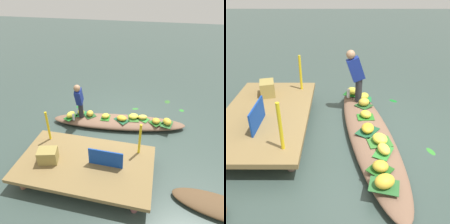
{
  "view_description": "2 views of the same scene",
  "coord_description": "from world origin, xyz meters",
  "views": [
    {
      "loc": [
        -1.02,
        5.42,
        4.05
      ],
      "look_at": [
        0.17,
        0.14,
        0.57
      ],
      "focal_mm": 33.25,
      "sensor_mm": 36.0,
      "label": 1
    },
    {
      "loc": [
        -4.11,
        0.62,
        2.96
      ],
      "look_at": [
        0.09,
        0.63,
        0.56
      ],
      "focal_mm": 39.7,
      "sensor_mm": 36.0,
      "label": 2
    }
  ],
  "objects": [
    {
      "name": "canal_water",
      "position": [
        0.0,
        0.0,
        0.0
      ],
      "size": [
        40.0,
        40.0,
        0.0
      ],
      "primitive_type": "plane",
      "color": "#364742",
      "rests_on": "ground"
    },
    {
      "name": "dock_platform",
      "position": [
        0.37,
        2.14,
        0.33
      ],
      "size": [
        3.2,
        1.8,
        0.39
      ],
      "color": "olive",
      "rests_on": "ground"
    },
    {
      "name": "vendor_boat",
      "position": [
        0.0,
        0.0,
        0.13
      ],
      "size": [
        4.34,
        1.34,
        0.25
      ],
      "primitive_type": "ellipsoid",
      "rotation": [
        0.0,
        0.0,
        0.12
      ],
      "color": "brown",
      "rests_on": "ground"
    },
    {
      "name": "moored_boat",
      "position": [
        -2.64,
        2.45,
        0.09
      ],
      "size": [
        2.04,
        0.93,
        0.18
      ],
      "primitive_type": "ellipsoid",
      "rotation": [
        0.0,
        0.0,
        -0.16
      ],
      "color": "brown",
      "rests_on": "ground"
    },
    {
      "name": "leaf_mat_0",
      "position": [
        -1.2,
        -0.04,
        0.26
      ],
      "size": [
        0.47,
        0.47,
        0.01
      ],
      "primitive_type": "cube",
      "rotation": [
        0.0,
        0.0,
        2.39
      ],
      "color": "#225D1D",
      "rests_on": "vendor_boat"
    },
    {
      "name": "banana_bunch_0",
      "position": [
        -1.2,
        -0.04,
        0.33
      ],
      "size": [
        0.27,
        0.28,
        0.15
      ],
      "primitive_type": "ellipsoid",
      "rotation": [
        0.0,
        0.0,
        3.25
      ],
      "color": "gold",
      "rests_on": "vendor_boat"
    },
    {
      "name": "leaf_mat_1",
      "position": [
        1.26,
        0.01,
        0.26
      ],
      "size": [
        0.31,
        0.4,
        0.01
      ],
      "primitive_type": "cube",
      "rotation": [
        0.0,
        0.0,
        1.47
      ],
      "color": "#1C7537",
      "rests_on": "vendor_boat"
    },
    {
      "name": "banana_bunch_1",
      "position": [
        1.26,
        0.01,
        0.34
      ],
      "size": [
        0.34,
        0.34,
        0.16
      ],
      "primitive_type": "ellipsoid",
      "rotation": [
        0.0,
        0.0,
        5.53
      ],
      "color": "yellow",
      "rests_on": "vendor_boat"
    },
    {
      "name": "leaf_mat_2",
      "position": [
        -0.77,
        -0.16,
        0.26
      ],
      "size": [
        0.48,
        0.42,
        0.01
      ],
      "primitive_type": "cube",
      "rotation": [
        0.0,
        0.0,
        2.65
      ],
      "color": "#308332",
      "rests_on": "vendor_boat"
    },
    {
      "name": "banana_bunch_2",
      "position": [
        -0.77,
        -0.16,
        0.33
      ],
      "size": [
        0.33,
        0.26,
        0.14
      ],
      "primitive_type": "ellipsoid",
      "rotation": [
        0.0,
        0.0,
        0.26
      ],
      "color": "#F3D14A",
      "rests_on": "vendor_boat"
    },
    {
      "name": "leaf_mat_3",
      "position": [
        -0.12,
        0.05,
        0.26
      ],
      "size": [
        0.54,
        0.51,
        0.01
      ],
      "primitive_type": "cube",
      "rotation": [
        0.0,
        0.0,
        2.51
      ],
      "color": "#1B5130",
      "rests_on": "vendor_boat"
    },
    {
      "name": "banana_bunch_3",
      "position": [
        -0.12,
        0.05,
        0.33
      ],
      "size": [
        0.36,
        0.29,
        0.15
      ],
      "primitive_type": "ellipsoid",
      "rotation": [
        0.0,
        0.0,
        6.1
      ],
      "color": "gold",
      "rests_on": "vendor_boat"
    },
    {
      "name": "leaf_mat_4",
      "position": [
        0.41,
        0.04,
        0.26
      ],
      "size": [
        0.3,
        0.37,
        0.01
      ],
      "primitive_type": "cube",
      "rotation": [
        0.0,
        0.0,
        1.63
      ],
      "color": "#277722",
      "rests_on": "vendor_boat"
    },
    {
      "name": "banana_bunch_4",
      "position": [
        0.41,
        0.04,
        0.33
      ],
      "size": [
        0.33,
        0.32,
        0.15
      ],
      "primitive_type": "ellipsoid",
      "rotation": [
        0.0,
        0.0,
        3.85
      ],
      "color": "yellow",
      "rests_on": "vendor_boat"
    },
    {
      "name": "leaf_mat_5",
      "position": [
        0.94,
        0.03,
        0.26
      ],
      "size": [
        0.45,
        0.45,
        0.01
      ],
      "primitive_type": "cube",
      "rotation": [
        0.0,
        0.0,
        2.35
      ],
      "color": "#245224",
      "rests_on": "vendor_boat"
    },
    {
      "name": "banana_bunch_5",
      "position": [
        0.94,
        0.03,
        0.35
      ],
      "size": [
        0.28,
        0.3,
        0.18
      ],
      "primitive_type": "ellipsoid",
      "rotation": [
        0.0,
        0.0,
        0.26
      ],
      "color": "gold",
      "rests_on": "vendor_boat"
    },
    {
      "name": "leaf_mat_6",
      "position": [
        1.52,
        0.25,
        0.26
      ],
      "size": [
        0.42,
        0.51,
        0.01
      ],
      "primitive_type": "cube",
      "rotation": [
        0.0,
        0.0,
        1.15
      ],
      "color": "#17601C",
      "rests_on": "vendor_boat"
    },
    {
      "name": "banana_bunch_6",
      "position": [
        1.52,
        0.25,
        0.35
      ],
      "size": [
        0.31,
        0.37,
        0.19
      ],
      "primitive_type": "ellipsoid",
      "rotation": [
        0.0,
        0.0,
        4.3
      ],
      "color": "yellow",
      "rests_on": "vendor_boat"
    },
    {
      "name": "leaf_mat_7",
      "position": [
        -0.48,
        -0.13,
        0.26
      ],
      "size": [
        0.39,
        0.47,
        0.01
      ],
      "primitive_type": "cube",
      "rotation": [
        0.0,
        0.0,
        1.73
      ],
      "color": "#33732C",
      "rests_on": "vendor_boat"
    },
    {
      "name": "banana_bunch_7",
      "position": [
        -0.48,
        -0.13,
        0.34
      ],
      "size": [
        0.38,
        0.35,
        0.16
      ],
      "primitive_type": "ellipsoid",
      "rotation": [
        0.0,
        0.0,
        3.55
      ],
      "color": "yellow",
      "rests_on": "vendor_boat"
    },
    {
      "name": "leaf_mat_8",
      "position": [
        -1.53,
        -0.04,
        0.26
      ],
      "size": [
        0.41,
        0.49,
        0.01
      ],
      "primitive_type": "cube",
      "rotation": [
        0.0,
        0.0,
        1.32
      ],
      "color": "#2B642F",
      "rests_on": "vendor_boat"
    },
    {
      "name": "banana_bunch_8",
      "position": [
        -1.53,
        -0.04,
        0.35
      ],
      "size": [
        0.35,
        0.38,
        0.19
      ],
      "primitive_type": "ellipsoid",
      "rotation": [
        0.0,
        0.0,
        5.15
      ],
      "color": "gold",
      "rests_on": "vendor_boat"
    },
    {
      "name": "vendor_person",
      "position": [
        1.19,
        0.23,
        0.95
      ],
      "size": [
        0.23,
        0.46,
        1.23
      ],
      "color": "#28282D",
      "rests_on": "vendor_boat"
    },
    {
      "name": "water_bottle",
      "position": [
        1.37,
        0.38,
        0.36
      ],
      "size": [
        0.08,
        0.08,
        0.22
      ],
      "primitive_type": "cylinder",
      "color": "silver",
      "rests_on": "vendor_boat"
    },
    {
      "name": "market_banner",
      "position": [
        -0.13,
        2.14,
        0.61
      ],
      "size": [
        0.81,
        0.04,
        0.45
      ],
      "primitive_type": "cube",
      "rotation": [
        0.0,
        0.0,
        -0.01
      ],
      "color": "#113B97",
      "rests_on": "dock_platform"
    },
    {
      "name": "railing_post_west",
      "position": [
        -0.83,
        1.54,
        0.82
      ],
      "size": [
        0.06,
        0.06,
        0.86
      ],
      "primitive_type": "cylinder",
      "color": "yellow",
      "rests_on": "dock_platform"
    },
    {
      "name": "railing_post_east",
      "position": [
        1.57,
        1.54,
        0.82
      ],
      "size": [
        0.06,
        0.06,
        0.86
      ],
      "primitive_type": "cylinder",
      "color": "yellow",
      "rests_on": "dock_platform"
    },
    {
      "name": "produce_crate",
      "position": [
        1.23,
        2.3,
        0.56
      ],
      "size": [
        0.51,
        0.42,
        0.34
      ],
      "primitive_type": "cube",
      "rotation": [
        0.0,
        0.0,
        0.26
      ],
      "color": "olive",
      "rests_on": "dock_platform"
    },
    {
      "name": "drifting_plant_0",
      "position": [
        -2.09,
        -1.39,
        0.0
      ],
      "size": [
        0.19,
        0.19,
        0.01
      ],
      "primitive_type": "ellipsoid",
      "rotation": [
        0.0,
        0.0,
        1.39
      ],
      "color": "#2D8C2B",
      "rests_on": "ground"
    },
    {
      "name": "drifting_plant_1",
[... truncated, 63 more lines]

